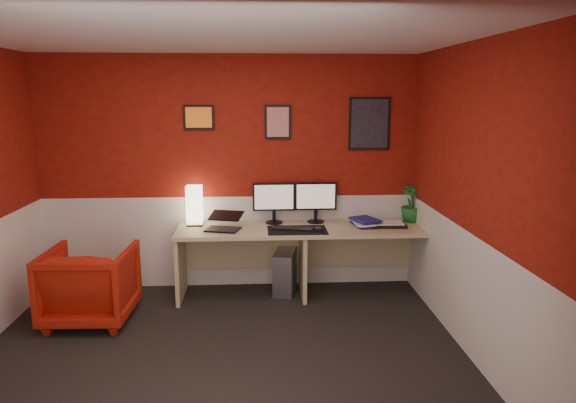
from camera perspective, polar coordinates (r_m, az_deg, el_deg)
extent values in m
cube|color=black|center=(4.40, -7.22, -16.85)|extent=(4.00, 3.50, 0.01)
cube|color=white|center=(3.90, -8.18, 17.52)|extent=(4.00, 3.50, 0.01)
cube|color=maroon|center=(5.68, -6.38, 3.00)|extent=(4.00, 0.01, 2.50)
cube|color=maroon|center=(2.29, -10.92, -10.04)|extent=(4.00, 0.01, 2.50)
cube|color=maroon|center=(4.30, 19.95, -0.37)|extent=(0.01, 3.50, 2.50)
cube|color=silver|center=(5.84, -6.22, -4.31)|extent=(4.00, 0.01, 1.00)
cube|color=silver|center=(4.51, 19.23, -9.75)|extent=(0.01, 3.50, 1.00)
cube|color=tan|center=(5.56, 1.60, -6.50)|extent=(2.60, 0.65, 0.73)
cube|color=#FFE5B2|center=(5.61, -10.09, -0.54)|extent=(0.16, 0.16, 0.40)
cube|color=black|center=(5.37, -7.10, -1.98)|extent=(0.38, 0.31, 0.22)
cube|color=black|center=(5.59, -1.53, 0.53)|extent=(0.45, 0.06, 0.58)
cube|color=black|center=(5.63, 3.03, 0.61)|extent=(0.45, 0.06, 0.58)
cube|color=black|center=(5.35, 1.00, -3.11)|extent=(0.60, 0.38, 0.01)
cube|color=black|center=(5.37, 0.47, -2.92)|extent=(0.44, 0.24, 0.02)
cube|color=black|center=(5.33, 3.29, -3.00)|extent=(0.08, 0.11, 0.03)
imported|color=navy|center=(5.55, 7.29, -2.55)|extent=(0.29, 0.35, 0.03)
imported|color=silver|center=(5.52, 7.17, -2.36)|extent=(0.21, 0.29, 0.02)
imported|color=navy|center=(5.51, 7.37, -2.13)|extent=(0.33, 0.37, 0.03)
cube|color=black|center=(5.62, 10.84, -2.48)|extent=(0.36, 0.27, 0.03)
imported|color=#19591E|center=(5.82, 13.24, -0.22)|extent=(0.23, 0.23, 0.40)
cube|color=#99999E|center=(5.69, -0.31, -7.58)|extent=(0.29, 0.48, 0.45)
imported|color=#A41909|center=(5.27, -20.64, -8.40)|extent=(0.79, 0.81, 0.71)
cube|color=orange|center=(5.64, -9.64, 8.97)|extent=(0.32, 0.02, 0.26)
cube|color=red|center=(5.61, -1.11, 8.61)|extent=(0.28, 0.02, 0.36)
cube|color=black|center=(5.73, 8.80, 8.34)|extent=(0.44, 0.02, 0.56)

